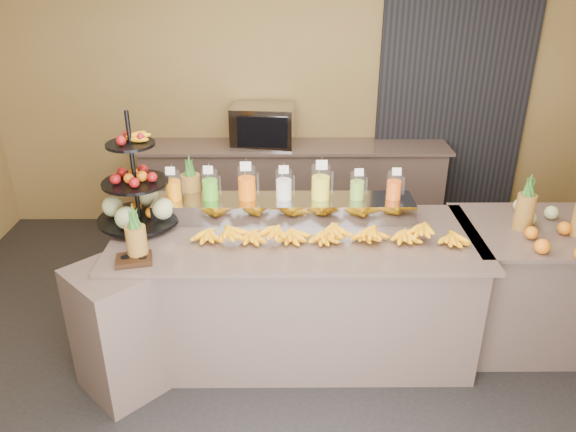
{
  "coord_description": "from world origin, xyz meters",
  "views": [
    {
      "loc": [
        -0.08,
        -3.08,
        2.69
      ],
      "look_at": [
        -0.06,
        0.3,
        1.08
      ],
      "focal_mm": 35.0,
      "sensor_mm": 36.0,
      "label": 1
    }
  ],
  "objects_px": {
    "oven_warmer": "(263,126)",
    "condiment_caddy": "(134,260)",
    "right_fruit_pile": "(555,228)",
    "pitcher_tray": "(284,208)",
    "banana_heap": "(329,230)",
    "fruit_stand": "(142,197)"
  },
  "relations": [
    {
      "from": "banana_heap",
      "to": "right_fruit_pile",
      "type": "xyz_separation_m",
      "value": [
        1.51,
        -0.0,
        0.01
      ]
    },
    {
      "from": "condiment_caddy",
      "to": "oven_warmer",
      "type": "bearing_deg",
      "value": 72.45
    },
    {
      "from": "fruit_stand",
      "to": "right_fruit_pile",
      "type": "height_order",
      "value": "fruit_stand"
    },
    {
      "from": "pitcher_tray",
      "to": "right_fruit_pile",
      "type": "relative_size",
      "value": 3.85
    },
    {
      "from": "oven_warmer",
      "to": "banana_heap",
      "type": "bearing_deg",
      "value": -70.35
    },
    {
      "from": "oven_warmer",
      "to": "condiment_caddy",
      "type": "bearing_deg",
      "value": -102.06
    },
    {
      "from": "banana_heap",
      "to": "fruit_stand",
      "type": "height_order",
      "value": "fruit_stand"
    },
    {
      "from": "pitcher_tray",
      "to": "oven_warmer",
      "type": "xyz_separation_m",
      "value": [
        -0.2,
        1.67,
        0.12
      ]
    },
    {
      "from": "banana_heap",
      "to": "condiment_caddy",
      "type": "relative_size",
      "value": 8.37
    },
    {
      "from": "pitcher_tray",
      "to": "banana_heap",
      "type": "relative_size",
      "value": 1.02
    },
    {
      "from": "fruit_stand",
      "to": "condiment_caddy",
      "type": "relative_size",
      "value": 3.75
    },
    {
      "from": "right_fruit_pile",
      "to": "condiment_caddy",
      "type": "bearing_deg",
      "value": -173.93
    },
    {
      "from": "condiment_caddy",
      "to": "right_fruit_pile",
      "type": "bearing_deg",
      "value": 6.07
    },
    {
      "from": "oven_warmer",
      "to": "pitcher_tray",
      "type": "bearing_deg",
      "value": -77.54
    },
    {
      "from": "fruit_stand",
      "to": "oven_warmer",
      "type": "relative_size",
      "value": 1.36
    },
    {
      "from": "right_fruit_pile",
      "to": "banana_heap",
      "type": "bearing_deg",
      "value": 179.84
    },
    {
      "from": "pitcher_tray",
      "to": "oven_warmer",
      "type": "distance_m",
      "value": 1.69
    },
    {
      "from": "right_fruit_pile",
      "to": "oven_warmer",
      "type": "xyz_separation_m",
      "value": [
        -2.02,
        2.01,
        0.12
      ]
    },
    {
      "from": "pitcher_tray",
      "to": "condiment_caddy",
      "type": "height_order",
      "value": "pitcher_tray"
    },
    {
      "from": "banana_heap",
      "to": "fruit_stand",
      "type": "bearing_deg",
      "value": 169.38
    },
    {
      "from": "right_fruit_pile",
      "to": "oven_warmer",
      "type": "distance_m",
      "value": 2.85
    },
    {
      "from": "banana_heap",
      "to": "condiment_caddy",
      "type": "height_order",
      "value": "banana_heap"
    }
  ]
}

